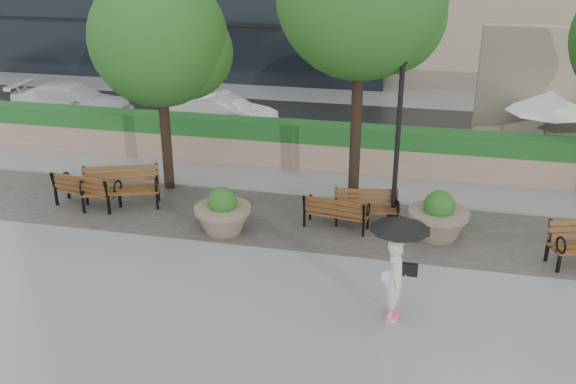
% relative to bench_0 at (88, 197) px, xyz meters
% --- Properties ---
extents(ground, '(100.00, 100.00, 0.00)m').
position_rel_bench_0_xyz_m(ground, '(5.48, -2.66, -0.28)').
color(ground, gray).
rests_on(ground, ground).
extents(cobble_strip, '(28.00, 3.20, 0.01)m').
position_rel_bench_0_xyz_m(cobble_strip, '(5.48, 0.34, -0.27)').
color(cobble_strip, '#383330').
rests_on(cobble_strip, ground).
extents(hedge_wall, '(24.00, 0.80, 1.35)m').
position_rel_bench_0_xyz_m(hedge_wall, '(5.48, 4.34, 0.39)').
color(hedge_wall, tan).
rests_on(hedge_wall, ground).
extents(asphalt_street, '(40.00, 7.00, 0.00)m').
position_rel_bench_0_xyz_m(asphalt_street, '(5.48, 8.34, -0.27)').
color(asphalt_street, black).
rests_on(asphalt_street, ground).
extents(bench_0, '(1.81, 0.93, 0.93)m').
position_rel_bench_0_xyz_m(bench_0, '(0.00, 0.00, 0.00)').
color(bench_0, brown).
rests_on(bench_0, ground).
extents(bench_1, '(2.09, 1.40, 1.05)m').
position_rel_bench_0_xyz_m(bench_1, '(0.88, 0.17, 0.04)').
color(bench_1, brown).
rests_on(bench_1, ground).
extents(bench_2, '(1.63, 0.84, 0.84)m').
position_rel_bench_0_xyz_m(bench_2, '(6.55, 0.12, -0.03)').
color(bench_2, brown).
rests_on(bench_2, ground).
extents(bench_3, '(1.65, 0.91, 0.84)m').
position_rel_bench_0_xyz_m(bench_3, '(7.23, 0.56, -0.03)').
color(bench_3, brown).
rests_on(bench_3, ground).
extents(planter_left, '(1.36, 1.36, 1.14)m').
position_rel_bench_0_xyz_m(planter_left, '(3.93, -0.66, 0.17)').
color(planter_left, '#7F6B56').
rests_on(planter_left, ground).
extents(planter_right, '(1.41, 1.41, 1.18)m').
position_rel_bench_0_xyz_m(planter_right, '(8.96, 0.16, 0.19)').
color(planter_right, '#7F6B56').
rests_on(planter_right, ground).
extents(lamppost, '(0.28, 0.28, 4.14)m').
position_rel_bench_0_xyz_m(lamppost, '(7.87, 0.81, 1.55)').
color(lamppost, black).
rests_on(lamppost, ground).
extents(tree_0, '(3.64, 3.57, 5.95)m').
position_rel_bench_0_xyz_m(tree_0, '(1.73, 1.78, 3.77)').
color(tree_0, black).
rests_on(tree_0, ground).
extents(tree_1, '(4.03, 4.03, 7.39)m').
position_rel_bench_0_xyz_m(tree_1, '(6.93, 1.68, 4.96)').
color(tree_1, black).
rests_on(tree_1, ground).
extents(patio_umb_white, '(2.50, 2.50, 2.30)m').
position_rel_bench_0_xyz_m(patio_umb_white, '(12.02, 5.91, 1.71)').
color(patio_umb_white, black).
rests_on(patio_umb_white, ground).
extents(car_left, '(4.70, 2.03, 1.35)m').
position_rel_bench_0_xyz_m(car_left, '(-4.63, 7.42, 0.40)').
color(car_left, white).
rests_on(car_left, ground).
extents(car_right, '(4.31, 2.02, 1.37)m').
position_rel_bench_0_xyz_m(car_right, '(1.29, 7.12, 0.41)').
color(car_right, white).
rests_on(car_right, ground).
extents(pedestrian, '(1.12, 1.12, 2.05)m').
position_rel_bench_0_xyz_m(pedestrian, '(8.19, -3.41, 0.97)').
color(pedestrian, beige).
rests_on(pedestrian, ground).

